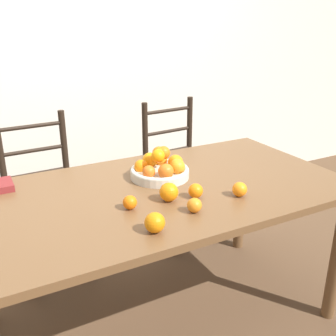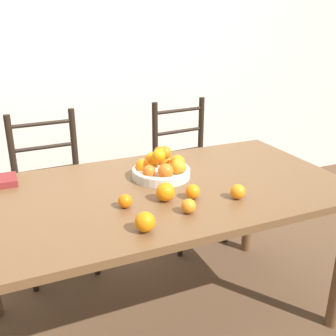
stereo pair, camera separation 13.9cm
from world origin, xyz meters
TOP-DOWN VIEW (x-y plane):
  - ground_plane at (0.00, 0.00)m, footprint 12.00×12.00m
  - wall_back at (0.00, 1.49)m, footprint 8.00×0.06m
  - dining_table at (0.00, 0.00)m, footprint 1.79×0.96m
  - fruit_bowl at (0.06, 0.12)m, footprint 0.29×0.29m
  - orange_loose_0 at (0.09, -0.17)m, footprint 0.07×0.07m
  - orange_loose_1 at (0.27, -0.25)m, footprint 0.07×0.07m
  - orange_loose_2 at (-0.03, -0.14)m, footprint 0.08×0.08m
  - orange_loose_3 at (-0.21, -0.13)m, footprint 0.06×0.06m
  - orange_loose_4 at (0.01, -0.28)m, footprint 0.06×0.06m
  - orange_loose_5 at (-0.21, -0.35)m, footprint 0.08×0.08m
  - chair_left at (-0.42, 0.75)m, footprint 0.44×0.42m
  - chair_right at (0.52, 0.75)m, footprint 0.45×0.44m

SIDE VIEW (x-z plane):
  - ground_plane at x=0.00m, z-range 0.00..0.00m
  - chair_left at x=-0.42m, z-range -0.03..0.97m
  - chair_right at x=0.52m, z-range -0.03..0.97m
  - dining_table at x=0.00m, z-range 0.29..1.07m
  - orange_loose_3 at x=-0.21m, z-range 0.78..0.84m
  - orange_loose_4 at x=0.01m, z-range 0.78..0.84m
  - orange_loose_0 at x=0.09m, z-range 0.78..0.84m
  - orange_loose_1 at x=0.27m, z-range 0.78..0.84m
  - orange_loose_5 at x=-0.21m, z-range 0.78..0.85m
  - orange_loose_2 at x=-0.03m, z-range 0.78..0.86m
  - fruit_bowl at x=0.06m, z-range 0.74..0.90m
  - wall_back at x=0.00m, z-range 0.00..2.60m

